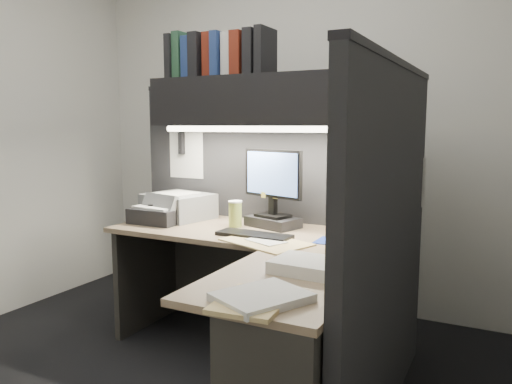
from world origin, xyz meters
TOP-DOWN VIEW (x-y plane):
  - wall_back at (0.00, 1.50)m, footprint 3.50×0.04m
  - partition_back at (0.03, 0.93)m, footprint 1.90×0.06m
  - partition_right at (0.98, 0.18)m, footprint 0.06×1.50m
  - desk at (0.43, -0.00)m, footprint 1.70×1.53m
  - overhead_shelf at (0.12, 0.75)m, footprint 1.55×0.34m
  - task_light_tube at (0.12, 0.61)m, footprint 1.32×0.04m
  - monitor at (0.16, 0.71)m, footprint 0.43×0.28m
  - keyboard at (0.19, 0.42)m, footprint 0.44×0.16m
  - mousepad at (0.63, 0.51)m, footprint 0.20×0.19m
  - mouse at (0.61, 0.51)m, footprint 0.07×0.10m
  - telephone at (0.69, 0.80)m, footprint 0.25×0.26m
  - coffee_cup at (-0.05, 0.62)m, footprint 0.09×0.09m
  - printer at (-0.53, 0.69)m, footprint 0.48×0.43m
  - notebook_stack at (-0.55, 0.51)m, footprint 0.33×0.27m
  - open_folder at (0.31, 0.32)m, footprint 0.53×0.43m
  - paper_stack_a at (0.70, -0.07)m, footprint 0.29×0.25m
  - paper_stack_b at (0.69, -0.49)m, footprint 0.36×0.39m
  - manila_stack at (0.67, -0.53)m, footprint 0.26×0.32m
  - binder_row at (-0.24, 0.75)m, footprint 0.69×0.25m
  - pinned_papers at (0.42, 0.56)m, footprint 1.76×1.31m

SIDE VIEW (x-z plane):
  - desk at x=0.43m, z-range 0.08..0.81m
  - mousepad at x=0.63m, z-range 0.73..0.73m
  - open_folder at x=0.31m, z-range 0.73..0.74m
  - manila_stack at x=0.67m, z-range 0.73..0.75m
  - keyboard at x=0.19m, z-range 0.73..0.75m
  - paper_stack_b at x=0.69m, z-range 0.73..0.76m
  - mouse at x=0.61m, z-range 0.73..0.77m
  - paper_stack_a at x=0.70m, z-range 0.73..0.78m
  - telephone at x=0.69m, z-range 0.73..0.81m
  - notebook_stack at x=-0.55m, z-range 0.73..0.83m
  - partition_back at x=0.03m, z-range 0.00..1.60m
  - partition_right at x=0.98m, z-range 0.00..1.60m
  - coffee_cup at x=-0.05m, z-range 0.73..0.88m
  - printer at x=-0.53m, z-range 0.73..0.89m
  - monitor at x=0.16m, z-range 0.68..1.16m
  - pinned_papers at x=0.42m, z-range 0.80..1.31m
  - task_light_tube at x=0.12m, z-range 1.31..1.35m
  - wall_back at x=0.00m, z-range 0.00..2.70m
  - overhead_shelf at x=0.12m, z-range 1.35..1.65m
  - binder_row at x=-0.24m, z-range 1.64..1.93m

